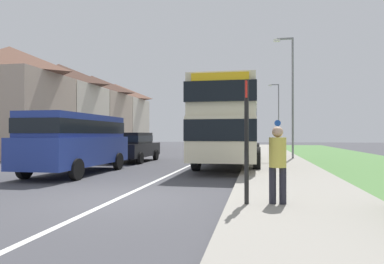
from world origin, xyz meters
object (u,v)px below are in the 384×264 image
object	(u,v)px
street_lamp_far	(278,111)
double_decker_bus	(231,122)
parked_car_black	(133,146)
street_lamp_mid	(291,90)
parked_van_blue	(77,139)
pedestrian_at_stop	(278,161)
bus_stop_sign	(247,133)
cycle_route_sign	(278,136)

from	to	relation	value
street_lamp_far	double_decker_bus	bearing A→B (deg)	-99.04
parked_car_black	street_lamp_mid	xyz separation A→B (m)	(8.63, 2.80, 3.25)
parked_van_blue	pedestrian_at_stop	world-z (taller)	parked_van_blue
parked_van_blue	street_lamp_far	world-z (taller)	street_lamp_far
parked_car_black	pedestrian_at_stop	world-z (taller)	pedestrian_at_stop
bus_stop_sign	street_lamp_mid	world-z (taller)	street_lamp_mid
parked_car_black	bus_stop_sign	world-z (taller)	bus_stop_sign
parked_van_blue	double_decker_bus	bearing A→B (deg)	42.35
pedestrian_at_stop	street_lamp_far	bearing A→B (deg)	86.71
street_lamp_far	parked_van_blue	bearing A→B (deg)	-108.43
street_lamp_far	street_lamp_mid	bearing A→B (deg)	-90.96
parked_van_blue	bus_stop_sign	xyz separation A→B (m)	(6.58, -5.13, 0.20)
double_decker_bus	pedestrian_at_stop	bearing A→B (deg)	-80.58
pedestrian_at_stop	street_lamp_mid	size ratio (longest dim) A/B	0.23
parked_van_blue	parked_car_black	bearing A→B (deg)	89.04
street_lamp_far	cycle_route_sign	bearing A→B (deg)	-93.30
cycle_route_sign	street_lamp_far	distance (m)	14.65
bus_stop_sign	street_lamp_mid	xyz separation A→B (m)	(2.15, 13.81, 2.59)
parked_car_black	cycle_route_sign	bearing A→B (deg)	40.27
bus_stop_sign	cycle_route_sign	xyz separation A→B (m)	(1.63, 17.87, -0.11)
parked_car_black	cycle_route_sign	xyz separation A→B (m)	(8.11, 6.87, 0.54)
parked_car_black	double_decker_bus	bearing A→B (deg)	-8.81
double_decker_bus	cycle_route_sign	size ratio (longest dim) A/B	4.30
cycle_route_sign	bus_stop_sign	bearing A→B (deg)	-95.22
parked_van_blue	bus_stop_sign	world-z (taller)	bus_stop_sign
bus_stop_sign	street_lamp_mid	distance (m)	14.21
double_decker_bus	cycle_route_sign	world-z (taller)	double_decker_bus
double_decker_bus	street_lamp_mid	bearing A→B (deg)	48.65
pedestrian_at_stop	cycle_route_sign	bearing A→B (deg)	86.71
parked_car_black	street_lamp_mid	distance (m)	9.64
parked_van_blue	street_lamp_mid	size ratio (longest dim) A/B	0.78
cycle_route_sign	street_lamp_mid	size ratio (longest dim) A/B	0.35
parked_van_blue	bus_stop_sign	size ratio (longest dim) A/B	2.14
cycle_route_sign	parked_van_blue	bearing A→B (deg)	-122.78
parked_van_blue	parked_car_black	world-z (taller)	parked_van_blue
double_decker_bus	street_lamp_mid	size ratio (longest dim) A/B	1.51
parked_van_blue	parked_car_black	size ratio (longest dim) A/B	1.25
pedestrian_at_stop	bus_stop_sign	distance (m)	0.84
parked_van_blue	pedestrian_at_stop	xyz separation A→B (m)	(7.19, -5.01, -0.36)
pedestrian_at_stop	street_lamp_mid	xyz separation A→B (m)	(1.54, 13.69, 3.16)
pedestrian_at_stop	street_lamp_far	size ratio (longest dim) A/B	0.24
cycle_route_sign	pedestrian_at_stop	bearing A→B (deg)	-93.29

